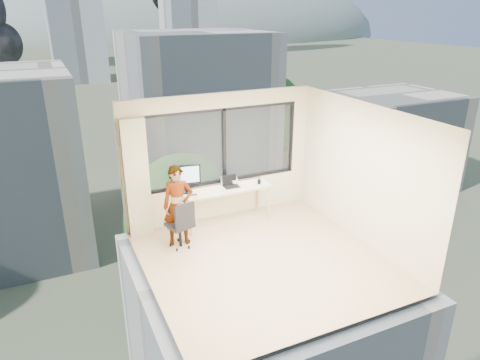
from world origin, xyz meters
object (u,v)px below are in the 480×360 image
desk (227,204)px  handbag (229,180)px  person (178,206)px  game_console (229,180)px  monitor (186,179)px  chair (180,223)px  laptop (231,182)px

desk → handbag: bearing=52.6°
person → game_console: 1.49m
game_console → monitor: bearing=-153.7°
game_console → handbag: 0.10m
chair → handbag: size_ratio=3.98×
game_console → laptop: 0.26m
chair → laptop: 1.47m
desk → chair: chair is taller
monitor → laptop: monitor is taller
monitor → handbag: size_ratio=2.44×
laptop → chair: bearing=-154.7°
chair → monitor: size_ratio=1.63×
game_console → person: bearing=-133.6°
desk → handbag: size_ratio=7.64×
chair → monitor: bearing=45.9°
chair → game_console: chair is taller
desk → chair: 1.32m
desk → monitor: monitor is taller
handbag → laptop: bearing=-108.8°
chair → person: size_ratio=0.61×
chair → handbag: chair is taller
desk → laptop: (0.11, -0.00, 0.47)m
desk → person: (-1.15, -0.45, 0.39)m
person → laptop: (1.26, 0.45, 0.09)m
chair → monitor: 0.97m
handbag → person: bearing=-166.8°
chair → desk: bearing=10.9°
desk → laptop: laptop is taller
desk → chair: size_ratio=1.92×
laptop → monitor: bearing=174.0°
person → handbag: bearing=37.4°
monitor → laptop: size_ratio=1.76×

